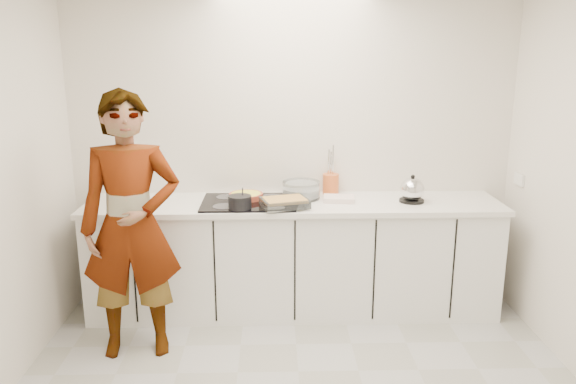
{
  "coord_description": "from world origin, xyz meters",
  "views": [
    {
      "loc": [
        -0.16,
        -2.94,
        2.07
      ],
      "look_at": [
        -0.05,
        1.05,
        1.05
      ],
      "focal_mm": 35.0,
      "sensor_mm": 36.0,
      "label": 1
    }
  ],
  "objects_px": {
    "kettle": "(412,190)",
    "utensil_crock": "(331,184)",
    "hob": "(249,202)",
    "tart_dish": "(246,196)",
    "cook": "(131,226)",
    "saucepan": "(240,202)",
    "baking_dish": "(285,202)",
    "mixing_bowl": "(301,191)"
  },
  "relations": [
    {
      "from": "hob",
      "to": "cook",
      "type": "relative_size",
      "value": 0.39
    },
    {
      "from": "utensil_crock",
      "to": "hob",
      "type": "bearing_deg",
      "value": -157.61
    },
    {
      "from": "mixing_bowl",
      "to": "utensil_crock",
      "type": "relative_size",
      "value": 1.8
    },
    {
      "from": "saucepan",
      "to": "mixing_bowl",
      "type": "xyz_separation_m",
      "value": [
        0.47,
        0.32,
        0.0
      ]
    },
    {
      "from": "kettle",
      "to": "utensil_crock",
      "type": "height_order",
      "value": "kettle"
    },
    {
      "from": "utensil_crock",
      "to": "saucepan",
      "type": "bearing_deg",
      "value": -147.07
    },
    {
      "from": "saucepan",
      "to": "kettle",
      "type": "xyz_separation_m",
      "value": [
        1.33,
        0.19,
        0.03
      ]
    },
    {
      "from": "saucepan",
      "to": "utensil_crock",
      "type": "relative_size",
      "value": 1.2
    },
    {
      "from": "mixing_bowl",
      "to": "tart_dish",
      "type": "bearing_deg",
      "value": -173.61
    },
    {
      "from": "tart_dish",
      "to": "mixing_bowl",
      "type": "height_order",
      "value": "mixing_bowl"
    },
    {
      "from": "tart_dish",
      "to": "cook",
      "type": "xyz_separation_m",
      "value": [
        -0.74,
        -0.67,
        -0.03
      ]
    },
    {
      "from": "hob",
      "to": "mixing_bowl",
      "type": "relative_size",
      "value": 2.41
    },
    {
      "from": "hob",
      "to": "cook",
      "type": "distance_m",
      "value": 0.96
    },
    {
      "from": "kettle",
      "to": "utensil_crock",
      "type": "distance_m",
      "value": 0.67
    },
    {
      "from": "saucepan",
      "to": "kettle",
      "type": "distance_m",
      "value": 1.34
    },
    {
      "from": "hob",
      "to": "kettle",
      "type": "distance_m",
      "value": 1.28
    },
    {
      "from": "hob",
      "to": "tart_dish",
      "type": "bearing_deg",
      "value": 105.85
    },
    {
      "from": "mixing_bowl",
      "to": "hob",
      "type": "bearing_deg",
      "value": -162.43
    },
    {
      "from": "baking_dish",
      "to": "utensil_crock",
      "type": "bearing_deg",
      "value": 48.29
    },
    {
      "from": "baking_dish",
      "to": "utensil_crock",
      "type": "distance_m",
      "value": 0.58
    },
    {
      "from": "mixing_bowl",
      "to": "kettle",
      "type": "bearing_deg",
      "value": -8.67
    },
    {
      "from": "tart_dish",
      "to": "kettle",
      "type": "height_order",
      "value": "kettle"
    },
    {
      "from": "tart_dish",
      "to": "kettle",
      "type": "xyz_separation_m",
      "value": [
        1.3,
        -0.08,
        0.05
      ]
    },
    {
      "from": "baking_dish",
      "to": "utensil_crock",
      "type": "height_order",
      "value": "utensil_crock"
    },
    {
      "from": "hob",
      "to": "mixing_bowl",
      "type": "bearing_deg",
      "value": 17.57
    },
    {
      "from": "mixing_bowl",
      "to": "cook",
      "type": "height_order",
      "value": "cook"
    },
    {
      "from": "baking_dish",
      "to": "mixing_bowl",
      "type": "bearing_deg",
      "value": 64.73
    },
    {
      "from": "saucepan",
      "to": "baking_dish",
      "type": "xyz_separation_m",
      "value": [
        0.33,
        0.03,
        -0.01
      ]
    },
    {
      "from": "saucepan",
      "to": "cook",
      "type": "distance_m",
      "value": 0.81
    },
    {
      "from": "hob",
      "to": "kettle",
      "type": "bearing_deg",
      "value": 0.02
    },
    {
      "from": "tart_dish",
      "to": "cook",
      "type": "bearing_deg",
      "value": -137.97
    },
    {
      "from": "hob",
      "to": "cook",
      "type": "height_order",
      "value": "cook"
    },
    {
      "from": "saucepan",
      "to": "utensil_crock",
      "type": "distance_m",
      "value": 0.86
    },
    {
      "from": "tart_dish",
      "to": "saucepan",
      "type": "relative_size",
      "value": 1.52
    },
    {
      "from": "tart_dish",
      "to": "utensil_crock",
      "type": "height_order",
      "value": "utensil_crock"
    },
    {
      "from": "tart_dish",
      "to": "saucepan",
      "type": "height_order",
      "value": "saucepan"
    },
    {
      "from": "baking_dish",
      "to": "cook",
      "type": "bearing_deg",
      "value": -157.86
    },
    {
      "from": "tart_dish",
      "to": "cook",
      "type": "relative_size",
      "value": 0.17
    },
    {
      "from": "mixing_bowl",
      "to": "utensil_crock",
      "type": "xyz_separation_m",
      "value": [
        0.25,
        0.14,
        0.02
      ]
    },
    {
      "from": "baking_dish",
      "to": "utensil_crock",
      "type": "relative_size",
      "value": 2.35
    },
    {
      "from": "baking_dish",
      "to": "kettle",
      "type": "relative_size",
      "value": 1.79
    },
    {
      "from": "kettle",
      "to": "mixing_bowl",
      "type": "bearing_deg",
      "value": 171.33
    }
  ]
}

